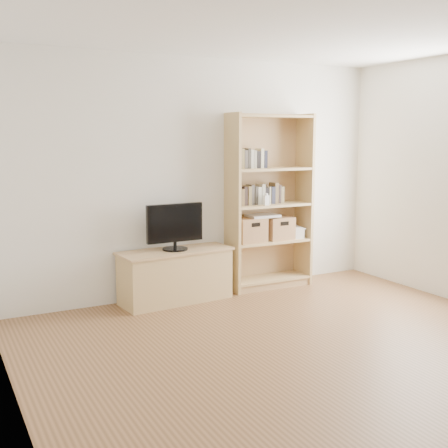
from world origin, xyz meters
TOP-DOWN VIEW (x-y plane):
  - floor at (0.00, 0.00)m, footprint 4.50×5.00m
  - back_wall at (0.00, 2.50)m, footprint 4.50×0.02m
  - left_wall at (-2.25, 0.00)m, footprint 0.02×5.00m
  - ceiling at (0.00, 0.00)m, footprint 4.50×5.00m
  - tv_stand at (-0.40, 2.28)m, footprint 1.20×0.54m
  - bookshelf at (0.80, 2.32)m, footprint 1.01×0.37m
  - television at (-0.40, 2.28)m, footprint 0.63×0.06m
  - books_row_mid at (0.80, 2.34)m, footprint 0.75×0.16m
  - books_row_upper at (0.58, 2.35)m, footprint 0.36×0.14m
  - baby_monitor at (0.69, 2.21)m, footprint 0.06×0.04m
  - basket_left at (0.53, 2.32)m, footprint 0.34×0.28m
  - basket_right at (0.92, 2.31)m, footprint 0.32×0.26m
  - laptop at (0.70, 2.31)m, footprint 0.36×0.26m
  - magazine_stack at (1.14, 2.31)m, footprint 0.21×0.27m

SIDE VIEW (x-z plane):
  - floor at x=0.00m, z-range -0.01..0.01m
  - tv_stand at x=-0.40m, z-range 0.00..0.54m
  - magazine_stack at x=1.14m, z-range 0.56..0.67m
  - basket_right at x=0.92m, z-range 0.56..0.82m
  - basket_left at x=0.53m, z-range 0.56..0.84m
  - television at x=-0.40m, z-range 0.56..1.05m
  - laptop at x=0.70m, z-range 0.84..0.86m
  - bookshelf at x=0.80m, z-range 0.00..2.01m
  - baby_monitor at x=0.69m, z-range 0.98..1.10m
  - books_row_mid at x=0.80m, z-range 0.98..1.18m
  - back_wall at x=0.00m, z-range 0.00..2.60m
  - left_wall at x=-2.25m, z-range 0.00..2.60m
  - books_row_upper at x=0.58m, z-range 1.40..1.58m
  - ceiling at x=0.00m, z-range 2.60..2.60m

